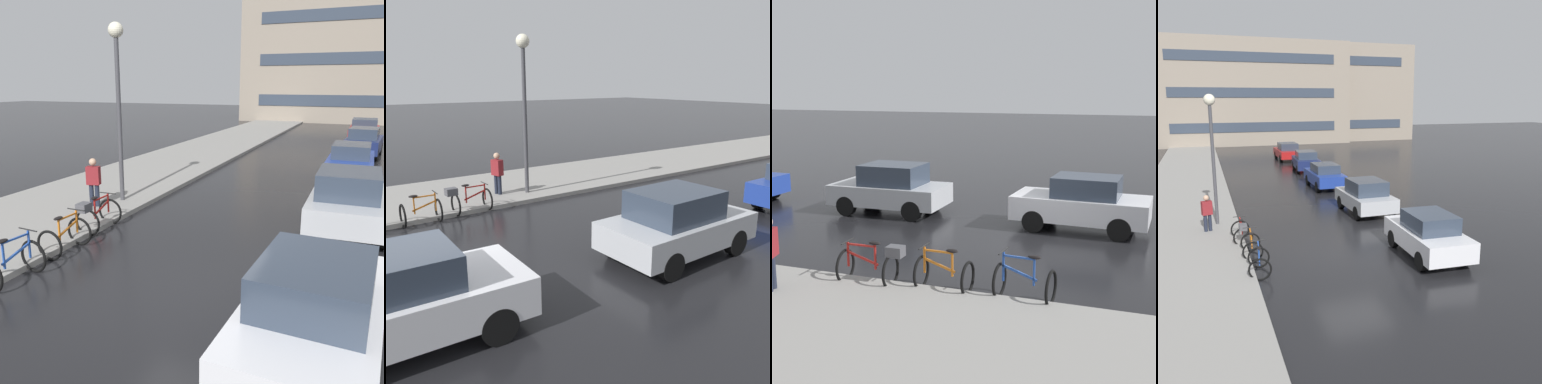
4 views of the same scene
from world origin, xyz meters
The scene contains 6 objects.
ground_plane centered at (0.00, 0.00, 0.00)m, with size 140.00×140.00×0.00m, color black.
bicycle_nearest centered at (-3.44, -0.70, 0.40)m, with size 0.81×1.16×0.98m.
bicycle_second centered at (-3.49, 0.95, 0.39)m, with size 0.74×1.10×0.94m.
bicycle_third centered at (-3.68, 2.45, 0.50)m, with size 0.75×1.39×0.97m.
car_white centered at (2.33, -1.01, 0.79)m, with size 1.93×3.93×1.59m.
car_silver centered at (2.41, 5.20, 0.81)m, with size 1.95×3.75×1.63m.
Camera 3 is at (-13.02, -2.92, 4.09)m, focal length 50.00 mm.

